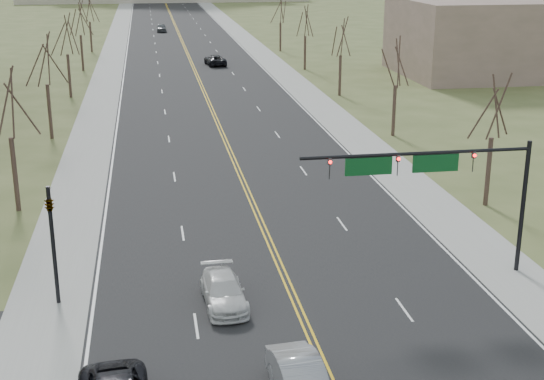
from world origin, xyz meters
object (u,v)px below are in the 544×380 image
object	(u,v)px
signal_left	(52,232)
car_sb_inner_second	(224,291)
car_far_nb	(215,60)
car_far_sb	(162,28)
signal_mast	(434,172)

from	to	relation	value
signal_left	car_sb_inner_second	xyz separation A→B (m)	(7.99, -1.51, -3.01)
signal_left	car_sb_inner_second	distance (m)	8.67
car_far_nb	signal_left	bearing A→B (deg)	72.32
signal_left	car_far_nb	xyz separation A→B (m)	(14.80, 76.49, -2.94)
signal_left	car_far_nb	distance (m)	77.97
signal_left	car_far_sb	xyz separation A→B (m)	(8.22, 123.88, -2.89)
signal_mast	car_far_sb	xyz separation A→B (m)	(-10.73, 123.88, -4.93)
car_sb_inner_second	car_far_nb	xyz separation A→B (m)	(6.82, 78.00, 0.07)
signal_left	car_far_nb	bearing A→B (deg)	79.05
car_far_sb	car_sb_inner_second	bearing A→B (deg)	-89.41
signal_mast	signal_left	xyz separation A→B (m)	(-18.95, 0.00, -2.05)
car_sb_inner_second	car_far_sb	world-z (taller)	car_far_sb
car_far_nb	car_far_sb	size ratio (longest dim) A/B	1.14
signal_left	car_far_nb	size ratio (longest dim) A/B	1.09
signal_left	car_far_sb	size ratio (longest dim) A/B	1.25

